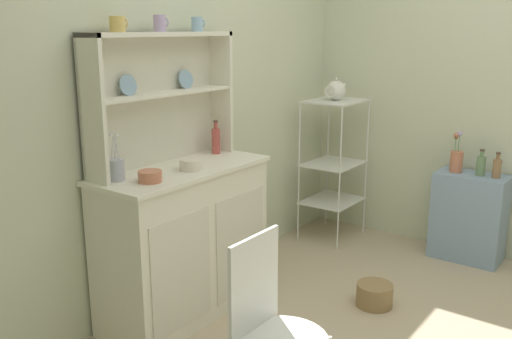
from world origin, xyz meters
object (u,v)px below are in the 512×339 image
object	(u,v)px
side_shelf_blue	(469,217)
utensil_jar	(117,169)
hutch_cabinet	(185,240)
hutch_shelf_unit	(158,89)
jam_bottle	(216,140)
oil_bottle	(481,165)
vinegar_bottle	(497,168)
bowl_mixing_large	(150,176)
flower_vase	(457,159)
bakers_rack	(334,154)
wire_chair	(270,320)
cup_gold_0	(117,24)
floor_basket	(374,295)
porcelain_teapot	(336,90)

from	to	relation	value
side_shelf_blue	utensil_jar	size ratio (longest dim) A/B	2.56
hutch_cabinet	hutch_shelf_unit	world-z (taller)	hutch_shelf_unit
hutch_cabinet	jam_bottle	bearing A→B (deg)	12.48
jam_bottle	oil_bottle	world-z (taller)	jam_bottle
vinegar_bottle	bowl_mixing_large	bearing A→B (deg)	150.97
jam_bottle	hutch_shelf_unit	bearing A→B (deg)	168.69
vinegar_bottle	hutch_cabinet	bearing A→B (deg)	145.31
hutch_cabinet	flower_vase	xyz separation A→B (m)	(1.78, -0.96, 0.27)
jam_bottle	bowl_mixing_large	bearing A→B (deg)	-167.11
bakers_rack	jam_bottle	distance (m)	1.25
wire_chair	flower_vase	size ratio (longest dim) A/B	2.85
hutch_shelf_unit	side_shelf_blue	distance (m)	2.38
utensil_jar	hutch_shelf_unit	bearing A→B (deg)	12.45
cup_gold_0	bakers_rack	bearing A→B (deg)	-6.02
side_shelf_blue	vinegar_bottle	xyz separation A→B (m)	(-0.00, -0.15, 0.39)
bakers_rack	bowl_mixing_large	world-z (taller)	bakers_rack
cup_gold_0	jam_bottle	xyz separation A→B (m)	(0.68, -0.04, -0.68)
jam_bottle	oil_bottle	size ratio (longest dim) A/B	1.11
jam_bottle	vinegar_bottle	bearing A→B (deg)	-43.48
wire_chair	vinegar_bottle	distance (m)	2.36
floor_basket	bakers_rack	bearing A→B (deg)	41.75
cup_gold_0	flower_vase	bearing A→B (deg)	-27.53
oil_bottle	utensil_jar	bearing A→B (deg)	150.96
porcelain_teapot	oil_bottle	distance (m)	1.16
utensil_jar	oil_bottle	world-z (taller)	utensil_jar
side_shelf_blue	cup_gold_0	size ratio (longest dim) A/B	6.79
side_shelf_blue	bowl_mixing_large	size ratio (longest dim) A/B	5.22
wire_chair	jam_bottle	distance (m)	1.50
wire_chair	floor_basket	bearing A→B (deg)	20.31
hutch_shelf_unit	porcelain_teapot	world-z (taller)	hutch_shelf_unit
bowl_mixing_large	floor_basket	bearing A→B (deg)	-37.24
bowl_mixing_large	utensil_jar	bearing A→B (deg)	118.42
porcelain_teapot	hutch_cabinet	bearing A→B (deg)	177.23
utensil_jar	flower_vase	distance (m)	2.41
hutch_cabinet	side_shelf_blue	size ratio (longest dim) A/B	1.69
hutch_shelf_unit	porcelain_teapot	distance (m)	1.62
hutch_cabinet	bowl_mixing_large	size ratio (longest dim) A/B	8.79
wire_chair	vinegar_bottle	size ratio (longest dim) A/B	4.75
hutch_cabinet	flower_vase	size ratio (longest dim) A/B	3.54
bakers_rack	side_shelf_blue	distance (m)	1.08
hutch_shelf_unit	utensil_jar	bearing A→B (deg)	-167.55
hutch_cabinet	side_shelf_blue	xyz separation A→B (m)	(1.78, -1.08, -0.13)
hutch_shelf_unit	cup_gold_0	xyz separation A→B (m)	(-0.29, -0.04, 0.34)
cup_gold_0	vinegar_bottle	xyz separation A→B (m)	(2.07, -1.35, -0.94)
bowl_mixing_large	wire_chair	bearing A→B (deg)	-105.25
oil_bottle	porcelain_teapot	bearing A→B (deg)	100.07
floor_basket	jam_bottle	size ratio (longest dim) A/B	1.05
wire_chair	porcelain_teapot	xyz separation A→B (m)	(2.15, 0.91, 0.65)
vinegar_bottle	utensil_jar	bearing A→B (deg)	148.87
cup_gold_0	oil_bottle	size ratio (longest dim) A/B	0.50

